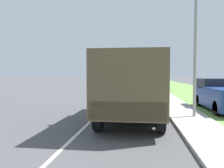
{
  "coord_description": "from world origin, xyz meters",
  "views": [
    {
      "loc": [
        2.16,
        -1.09,
        2.1
      ],
      "look_at": [
        0.72,
        10.39,
        1.59
      ],
      "focal_mm": 35.0,
      "sensor_mm": 36.0,
      "label": 1
    }
  ],
  "objects_px": {
    "car_second_ahead": "(137,83)",
    "lamp_post": "(191,27)",
    "car_nearest_ahead": "(132,89)",
    "car_fourth_ahead": "(124,80)",
    "military_truck": "(131,84)",
    "car_third_ahead": "(121,81)",
    "pickup_truck": "(222,95)"
  },
  "relations": [
    {
      "from": "car_nearest_ahead",
      "to": "military_truck",
      "type": "bearing_deg",
      "value": -88.46
    },
    {
      "from": "car_second_ahead",
      "to": "car_fourth_ahead",
      "type": "relative_size",
      "value": 1.09
    },
    {
      "from": "car_fourth_ahead",
      "to": "car_nearest_ahead",
      "type": "bearing_deg",
      "value": -84.96
    },
    {
      "from": "car_nearest_ahead",
      "to": "pickup_truck",
      "type": "xyz_separation_m",
      "value": [
        5.47,
        -8.19,
        0.22
      ]
    },
    {
      "from": "car_second_ahead",
      "to": "lamp_post",
      "type": "height_order",
      "value": "lamp_post"
    },
    {
      "from": "car_nearest_ahead",
      "to": "lamp_post",
      "type": "height_order",
      "value": "lamp_post"
    },
    {
      "from": "car_nearest_ahead",
      "to": "car_third_ahead",
      "type": "relative_size",
      "value": 1.0
    },
    {
      "from": "car_nearest_ahead",
      "to": "pickup_truck",
      "type": "bearing_deg",
      "value": -56.27
    },
    {
      "from": "car_fourth_ahead",
      "to": "pickup_truck",
      "type": "relative_size",
      "value": 0.79
    },
    {
      "from": "lamp_post",
      "to": "car_third_ahead",
      "type": "bearing_deg",
      "value": 99.63
    },
    {
      "from": "car_third_ahead",
      "to": "car_fourth_ahead",
      "type": "distance_m",
      "value": 11.95
    },
    {
      "from": "car_fourth_ahead",
      "to": "lamp_post",
      "type": "height_order",
      "value": "lamp_post"
    },
    {
      "from": "lamp_post",
      "to": "car_fourth_ahead",
      "type": "bearing_deg",
      "value": 97.4
    },
    {
      "from": "military_truck",
      "to": "car_nearest_ahead",
      "type": "distance_m",
      "value": 11.57
    },
    {
      "from": "military_truck",
      "to": "car_nearest_ahead",
      "type": "height_order",
      "value": "military_truck"
    },
    {
      "from": "car_second_ahead",
      "to": "lamp_post",
      "type": "bearing_deg",
      "value": -83.26
    },
    {
      "from": "military_truck",
      "to": "lamp_post",
      "type": "xyz_separation_m",
      "value": [
        2.75,
        0.67,
        2.67
      ]
    },
    {
      "from": "car_second_ahead",
      "to": "pickup_truck",
      "type": "xyz_separation_m",
      "value": [
        5.23,
        -21.23,
        0.16
      ]
    },
    {
      "from": "car_third_ahead",
      "to": "pickup_truck",
      "type": "distance_m",
      "value": 36.92
    },
    {
      "from": "car_second_ahead",
      "to": "car_third_ahead",
      "type": "height_order",
      "value": "car_second_ahead"
    },
    {
      "from": "car_second_ahead",
      "to": "pickup_truck",
      "type": "distance_m",
      "value": 21.87
    },
    {
      "from": "car_third_ahead",
      "to": "pickup_truck",
      "type": "height_order",
      "value": "pickup_truck"
    },
    {
      "from": "military_truck",
      "to": "car_second_ahead",
      "type": "relative_size",
      "value": 1.57
    },
    {
      "from": "pickup_truck",
      "to": "car_nearest_ahead",
      "type": "bearing_deg",
      "value": 123.73
    },
    {
      "from": "car_nearest_ahead",
      "to": "car_second_ahead",
      "type": "relative_size",
      "value": 0.98
    },
    {
      "from": "car_second_ahead",
      "to": "car_fourth_ahead",
      "type": "xyz_separation_m",
      "value": [
        -3.73,
        26.54,
        -0.11
      ]
    },
    {
      "from": "car_second_ahead",
      "to": "car_third_ahead",
      "type": "xyz_separation_m",
      "value": [
        -3.7,
        14.59,
        -0.11
      ]
    },
    {
      "from": "car_third_ahead",
      "to": "lamp_post",
      "type": "distance_m",
      "value": 39.21
    },
    {
      "from": "car_second_ahead",
      "to": "car_fourth_ahead",
      "type": "bearing_deg",
      "value": 98.0
    },
    {
      "from": "car_fourth_ahead",
      "to": "car_third_ahead",
      "type": "bearing_deg",
      "value": -89.88
    },
    {
      "from": "car_nearest_ahead",
      "to": "car_fourth_ahead",
      "type": "distance_m",
      "value": 39.74
    },
    {
      "from": "car_third_ahead",
      "to": "car_nearest_ahead",
      "type": "bearing_deg",
      "value": -82.85
    }
  ]
}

